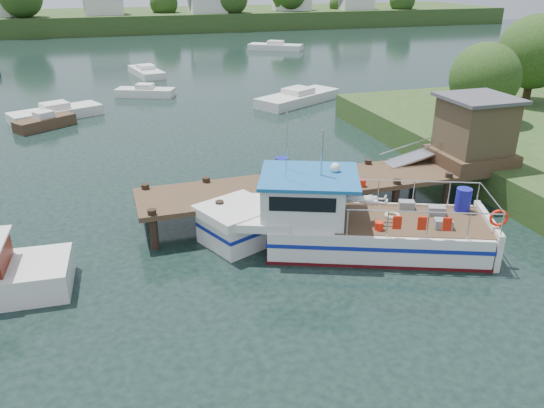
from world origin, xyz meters
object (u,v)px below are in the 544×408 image
object	(u,v)px
dock	(424,151)
moored_rowboat	(45,122)
moored_b	(145,92)
moored_d	(146,72)
moored_a	(56,113)
lobster_boat	(339,223)
moored_far	(275,47)
moored_c	(298,97)

from	to	relation	value
dock	moored_rowboat	xyz separation A→B (m)	(-17.08, 17.62, -1.83)
moored_b	moored_d	distance (m)	9.75
dock	moored_a	distance (m)	26.05
moored_rowboat	moored_a	xyz separation A→B (m)	(0.55, 2.43, 0.00)
lobster_boat	moored_a	bearing A→B (deg)	137.29
moored_b	moored_d	bearing A→B (deg)	72.63
dock	moored_d	distance (m)	36.30
moored_far	moored_b	bearing A→B (deg)	-110.50
lobster_boat	moored_a	distance (m)	25.77
moored_rowboat	moored_c	bearing A→B (deg)	0.90
dock	moored_b	size ratio (longest dim) A/B	3.35
moored_rowboat	moored_d	size ratio (longest dim) A/B	0.61
lobster_boat	moored_far	distance (m)	54.01
lobster_boat	moored_c	world-z (taller)	lobster_boat
dock	moored_b	world-z (taller)	dock
moored_a	moored_c	distance (m)	17.80
moored_b	lobster_boat	bearing A→B (deg)	-92.69
moored_b	moored_far	bearing A→B (deg)	39.63
moored_far	dock	bearing A→B (deg)	-82.04
lobster_boat	moored_d	bearing A→B (deg)	117.01
dock	moored_rowboat	distance (m)	24.61
moored_b	moored_c	bearing A→B (deg)	-39.69
dock	moored_far	world-z (taller)	dock
moored_rowboat	moored_c	distance (m)	18.44
dock	lobster_boat	distance (m)	6.44
moored_rowboat	moored_far	bearing A→B (deg)	45.41
lobster_boat	moored_c	size ratio (longest dim) A/B	1.40
moored_c	moored_a	bearing A→B (deg)	158.49
moored_far	moored_a	xyz separation A→B (m)	(-25.45, -28.80, -0.02)
moored_a	moored_rowboat	bearing A→B (deg)	-106.13
moored_rowboat	moored_far	world-z (taller)	moored_far
moored_a	moored_b	distance (m)	8.53
moored_a	moored_b	xyz separation A→B (m)	(6.61, 5.38, -0.03)
lobster_boat	moored_d	xyz separation A→B (m)	(-3.49, 38.34, -0.58)
moored_a	dock	bearing A→B (deg)	-53.82
moored_d	dock	bearing A→B (deg)	-56.53
moored_a	moored_b	size ratio (longest dim) A/B	1.30
moored_a	moored_c	size ratio (longest dim) A/B	0.84
moored_b	moored_d	xyz separation A→B (m)	(0.99, 9.70, 0.00)
moored_c	moored_d	xyz separation A→B (m)	(-10.19, 15.68, -0.05)
lobster_boat	moored_rowboat	distance (m)	23.87
moored_far	moored_c	xyz separation A→B (m)	(-7.65, -29.39, -0.00)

